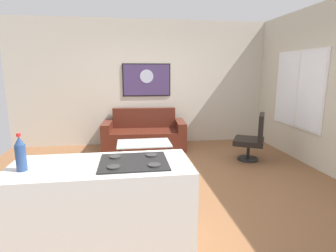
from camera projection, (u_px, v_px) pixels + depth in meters
ground at (171, 183)px, 4.19m from camera, size 6.40×6.40×0.04m
back_wall at (154, 83)px, 6.25m from camera, size 6.40×0.05×2.80m
right_wall at (322, 88)px, 4.57m from camera, size 0.05×6.40×2.80m
couch at (144, 135)px, 5.98m from camera, size 1.81×0.92×0.86m
coffee_table at (144, 145)px, 4.81m from camera, size 0.93×0.61×0.44m
armchair at (253, 138)px, 5.12m from camera, size 0.74×0.74×0.90m
kitchen_counter at (104, 210)px, 2.48m from camera, size 1.59×0.71×0.90m
soda_bottle at (21, 154)px, 2.20m from camera, size 0.08×0.08×0.31m
wall_painting at (147, 80)px, 6.17m from camera, size 1.09×0.03×0.74m
window at (298, 90)px, 5.16m from camera, size 0.03×1.49×1.46m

